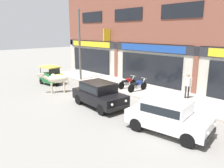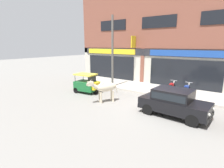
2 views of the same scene
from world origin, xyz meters
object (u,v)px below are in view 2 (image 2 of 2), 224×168
car_0 (174,101)px  auto_rickshaw (87,85)px  cow (105,87)px  motorcycle_1 (186,90)px  motorcycle_0 (171,88)px  utility_pole (112,52)px

car_0 → auto_rickshaw: 6.97m
cow → auto_rickshaw: cow is taller
car_0 → auto_rickshaw: auto_rickshaw is taller
cow → motorcycle_1: (4.08, 4.16, -0.45)m
car_0 → motorcycle_0: (-1.40, 3.92, -0.26)m
car_0 → motorcycle_0: bearing=109.6°
motorcycle_1 → utility_pole: bearing=-172.9°
cow → motorcycle_0: (2.98, 4.27, -0.45)m
cow → motorcycle_0: 5.23m
car_0 → utility_pole: utility_pole is taller
motorcycle_0 → motorcycle_1: (1.11, -0.11, 0.00)m
cow → motorcycle_0: bearing=55.1°
utility_pole → motorcycle_1: bearing=7.1°
car_0 → auto_rickshaw: bearing=174.9°
car_0 → auto_rickshaw: (-6.94, 0.62, -0.15)m
cow → motorcycle_0: size_ratio=1.07×
motorcycle_0 → utility_pole: size_ratio=0.30×
motorcycle_0 → auto_rickshaw: bearing=-149.2°
auto_rickshaw → motorcycle_1: (6.65, 3.19, -0.10)m
auto_rickshaw → utility_pole: (0.70, 2.45, 2.48)m
car_0 → motorcycle_1: bearing=94.4°
motorcycle_0 → utility_pole: 5.56m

